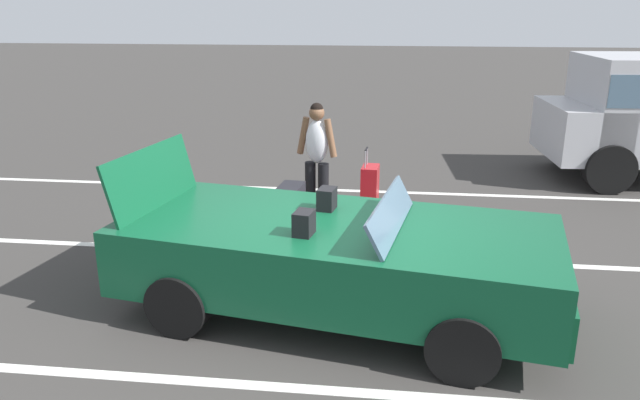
{
  "coord_description": "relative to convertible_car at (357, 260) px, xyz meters",
  "views": [
    {
      "loc": [
        0.46,
        -5.37,
        2.92
      ],
      "look_at": [
        -0.31,
        1.27,
        0.75
      ],
      "focal_mm": 34.12,
      "sensor_mm": 36.0,
      "label": 1
    }
  ],
  "objects": [
    {
      "name": "convertible_car",
      "position": [
        0.0,
        0.0,
        0.0
      ],
      "size": [
        4.38,
        2.45,
        1.53
      ],
      "rotation": [
        0.0,
        0.0,
        -0.18
      ],
      "color": "#0F4C2D",
      "rests_on": "ground_plane"
    },
    {
      "name": "traveler_person",
      "position": [
        -0.71,
        2.75,
        0.34
      ],
      "size": [
        0.6,
        0.31,
        1.65
      ],
      "rotation": [
        0.0,
        0.0,
        -1.88
      ],
      "color": "black",
      "rests_on": "ground_plane"
    },
    {
      "name": "suitcase_small_carryon",
      "position": [
        -0.34,
        1.95,
        -0.34
      ],
      "size": [
        0.34,
        0.39,
        0.5
      ],
      "rotation": [
        0.0,
        0.0,
        2.62
      ],
      "color": "#991E8C",
      "rests_on": "ground_plane"
    },
    {
      "name": "suitcase_large_black",
      "position": [
        -0.94,
        1.88,
        -0.22
      ],
      "size": [
        0.34,
        0.51,
        0.74
      ],
      "rotation": [
        0.0,
        0.0,
        6.18
      ],
      "color": "black",
      "rests_on": "ground_plane"
    },
    {
      "name": "ground_plane",
      "position": [
        -0.2,
        0.03,
        -0.59
      ],
      "size": [
        80.0,
        80.0,
        0.0
      ],
      "primitive_type": "plane",
      "color": "#383533"
    },
    {
      "name": "lot_line_mid",
      "position": [
        -0.2,
        1.45,
        -0.59
      ],
      "size": [
        18.0,
        0.12,
        0.01
      ],
      "primitive_type": "cube",
      "color": "silver",
      "rests_on": "ground_plane"
    },
    {
      "name": "lot_line_far",
      "position": [
        -0.2,
        4.15,
        -0.59
      ],
      "size": [
        18.0,
        0.12,
        0.01
      ],
      "primitive_type": "cube",
      "color": "silver",
      "rests_on": "ground_plane"
    },
    {
      "name": "suitcase_medium_bright",
      "position": [
        0.01,
        3.4,
        -0.28
      ],
      "size": [
        0.27,
        0.42,
        0.89
      ],
      "rotation": [
        0.0,
        0.0,
        6.2
      ],
      "color": "red",
      "rests_on": "ground_plane"
    },
    {
      "name": "duffel_bag",
      "position": [
        -1.51,
        2.54,
        -0.43
      ],
      "size": [
        0.69,
        0.44,
        0.34
      ],
      "rotation": [
        0.0,
        0.0,
        6.07
      ],
      "color": "orange",
      "rests_on": "ground_plane"
    },
    {
      "name": "lot_line_near",
      "position": [
        -0.2,
        -1.25,
        -0.59
      ],
      "size": [
        18.0,
        0.12,
        0.01
      ],
      "primitive_type": "cube",
      "color": "silver",
      "rests_on": "ground_plane"
    }
  ]
}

